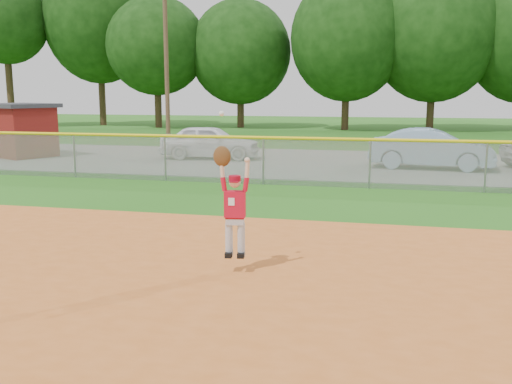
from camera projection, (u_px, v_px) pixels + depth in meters
ground at (123, 287)px, 8.68m from camera, size 120.00×120.00×0.00m
parking_strip at (294, 162)px, 24.02m from camera, size 44.00×10.00×0.03m
car_white_a at (210, 142)px, 24.90m from camera, size 4.44×2.04×1.47m
car_blue at (431, 149)px, 21.69m from camera, size 4.73×2.03×1.52m
utility_shed at (19, 130)px, 25.74m from camera, size 3.94×3.58×2.41m
outfield_fence at (263, 157)px, 18.11m from camera, size 40.06×0.10×1.55m
power_lines at (334, 56)px, 28.74m from camera, size 19.40×0.24×9.00m
tree_line at (354, 30)px, 43.51m from camera, size 62.37×13.00×14.43m
ballplayer at (233, 202)px, 9.13m from camera, size 0.60×0.28×2.35m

